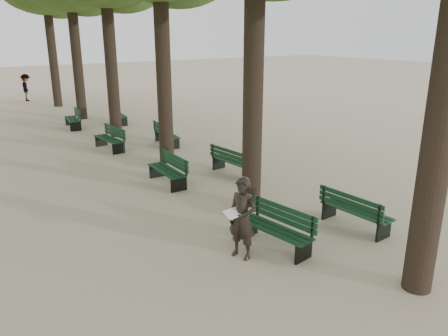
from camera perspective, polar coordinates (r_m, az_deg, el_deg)
ground at (r=9.17m, az=7.71°, el=-12.52°), size 120.00×120.00×0.00m
bench_left_0 at (r=9.71m, az=6.67°, el=-8.87°), size 0.81×1.86×0.92m
bench_left_1 at (r=13.65m, az=-7.43°, el=-1.00°), size 0.63×1.82×0.92m
bench_left_2 at (r=18.09m, az=-14.72°, el=3.16°), size 0.73×1.84×0.92m
bench_left_3 at (r=22.80m, az=-19.13°, el=5.64°), size 0.80×1.86×0.92m
bench_right_0 at (r=11.03m, az=16.76°, el=-6.19°), size 0.67×1.83×0.92m
bench_right_1 at (r=14.47m, az=1.26°, el=0.21°), size 0.72×1.84×0.92m
bench_right_2 at (r=18.43m, az=-7.46°, el=3.84°), size 0.81×1.86×0.92m
bench_right_3 at (r=23.29m, az=-13.62°, el=6.34°), size 0.81×1.86×0.92m
man_with_map at (r=9.03m, az=2.39°, el=-6.59°), size 0.72×0.78×1.76m
pedestrian_b at (r=32.99m, az=-24.41°, el=9.55°), size 0.57×1.22×1.81m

